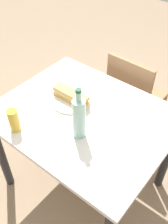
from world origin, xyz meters
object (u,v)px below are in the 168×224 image
object	(u,v)px
chair_far	(132,96)
water_bottle	(79,118)
plate_near	(71,101)
beer_glass	(14,120)
dining_table	(84,128)
baguette_sandwich_near	(71,96)
knife_near	(75,94)

from	to	relation	value
chair_far	water_bottle	size ratio (longest dim) A/B	2.72
chair_far	water_bottle	distance (m)	0.87
plate_near	water_bottle	bearing A→B (deg)	-39.88
chair_far	beer_glass	xyz separation A→B (m)	(-0.23, -0.97, 0.33)
water_bottle	dining_table	bearing A→B (deg)	119.65
plate_near	baguette_sandwich_near	world-z (taller)	baguette_sandwich_near
water_bottle	baguette_sandwich_near	bearing A→B (deg)	140.12
baguette_sandwich_near	knife_near	xyz separation A→B (m)	(-0.01, 0.06, -0.03)
baguette_sandwich_near	beer_glass	world-z (taller)	beer_glass
beer_glass	chair_far	bearing A→B (deg)	76.91
chair_far	plate_near	distance (m)	0.66
plate_near	knife_near	size ratio (longest dim) A/B	1.41
knife_near	water_bottle	world-z (taller)	water_bottle
water_bottle	beer_glass	size ratio (longest dim) A/B	2.26
plate_near	chair_far	bearing A→B (deg)	76.85
dining_table	plate_near	bearing A→B (deg)	163.89
baguette_sandwich_near	water_bottle	world-z (taller)	water_bottle
dining_table	knife_near	world-z (taller)	knife_near
plate_near	water_bottle	world-z (taller)	water_bottle
dining_table	baguette_sandwich_near	distance (m)	0.22
water_bottle	chair_far	bearing A→B (deg)	96.28
chair_far	dining_table	bearing A→B (deg)	-89.80
water_bottle	beer_glass	distance (m)	0.37
dining_table	plate_near	world-z (taller)	plate_near
knife_near	water_bottle	bearing A→B (deg)	-46.01
dining_table	knife_near	size ratio (longest dim) A/B	5.87
chair_far	baguette_sandwich_near	size ratio (longest dim) A/B	3.55
dining_table	water_bottle	size ratio (longest dim) A/B	3.27
baguette_sandwich_near	beer_glass	size ratio (longest dim) A/B	1.73
plate_near	beer_glass	distance (m)	0.40
dining_table	baguette_sandwich_near	xyz separation A→B (m)	(-0.14, 0.04, 0.17)
chair_far	baguette_sandwich_near	bearing A→B (deg)	-103.15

